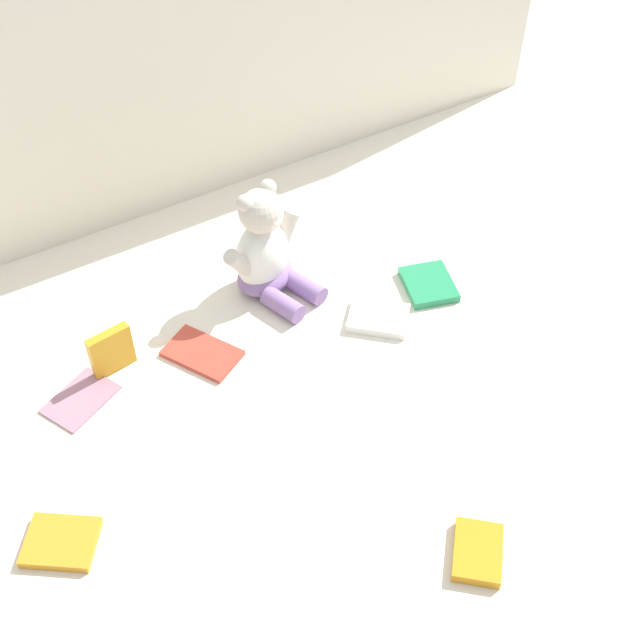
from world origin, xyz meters
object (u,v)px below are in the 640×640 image
at_px(book_case_6, 429,284).
at_px(book_case_2, 378,318).
at_px(book_case_0, 202,353).
at_px(book_case_3, 61,542).
at_px(book_case_1, 479,551).
at_px(teddy_bear, 265,253).
at_px(book_case_5, 111,351).
at_px(book_case_4, 80,399).

bearing_deg(book_case_6, book_case_2, 27.36).
xyz_separation_m(book_case_0, book_case_3, (-0.36, -0.24, 0.00)).
bearing_deg(book_case_0, book_case_1, -101.34).
bearing_deg(teddy_bear, book_case_0, -170.15).
relative_size(book_case_3, book_case_5, 1.14).
bearing_deg(book_case_3, book_case_2, 137.45).
relative_size(book_case_0, book_case_1, 1.35).
bearing_deg(teddy_bear, book_case_3, -165.83).
bearing_deg(book_case_1, book_case_0, 149.04).
height_order(book_case_2, book_case_3, book_case_2).
relative_size(teddy_bear, book_case_6, 2.16).
xyz_separation_m(book_case_0, book_case_1, (0.19, -0.59, 0.00)).
height_order(book_case_2, book_case_6, same).
height_order(book_case_0, book_case_5, book_case_5).
distance_m(book_case_2, book_case_6, 0.14).
bearing_deg(book_case_6, book_case_1, 78.34).
distance_m(book_case_3, book_case_4, 0.29).
bearing_deg(book_case_3, book_case_1, 92.89).
xyz_separation_m(teddy_bear, book_case_4, (-0.43, -0.09, -0.09)).
height_order(book_case_4, book_case_5, book_case_5).
relative_size(book_case_0, book_case_3, 1.26).
relative_size(teddy_bear, book_case_2, 2.12).
bearing_deg(book_case_3, teddy_bear, 157.48).
height_order(book_case_0, book_case_2, book_case_2).
xyz_separation_m(book_case_0, book_case_2, (0.33, -0.10, 0.00)).
bearing_deg(book_case_3, book_case_5, -179.40).
xyz_separation_m(book_case_1, book_case_2, (0.14, 0.50, -0.00)).
relative_size(teddy_bear, book_case_3, 2.20).
distance_m(book_case_0, book_case_4, 0.23).
bearing_deg(book_case_6, book_case_0, 8.39).
xyz_separation_m(book_case_1, book_case_5, (-0.34, 0.64, 0.04)).
height_order(teddy_bear, book_case_6, teddy_bear).
bearing_deg(book_case_3, book_case_0, 159.67).
distance_m(book_case_4, book_case_5, 0.10).
xyz_separation_m(book_case_3, book_case_6, (0.83, 0.18, 0.00)).
distance_m(book_case_2, book_case_4, 0.58).
height_order(teddy_bear, book_case_2, teddy_bear).
xyz_separation_m(teddy_bear, book_case_2, (0.14, -0.20, -0.08)).
height_order(book_case_3, book_case_6, book_case_6).
xyz_separation_m(book_case_4, book_case_5, (0.08, 0.04, 0.04)).
bearing_deg(book_case_1, teddy_bear, 130.89).
bearing_deg(book_case_4, teddy_bear, -104.13).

